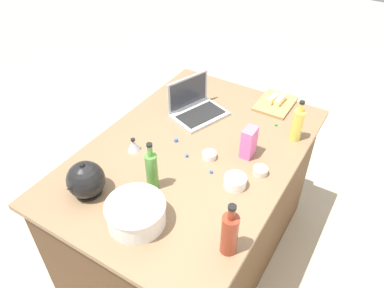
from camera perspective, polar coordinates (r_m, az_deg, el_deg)
The scene contains 20 objects.
ground_plane at distance 2.69m, azimuth 0.00°, elevation -15.81°, with size 12.00×12.00×0.00m, color #B7A88E.
island_counter at distance 2.33m, azimuth 0.00°, elevation -9.49°, with size 1.54×1.05×0.90m.
laptop at distance 2.27m, azimuth 0.58°, elevation 5.66°, with size 0.37×0.32×0.22m.
mixing_bowl_large at distance 1.65m, azimuth -8.55°, elevation -10.34°, with size 0.27×0.27×0.12m.
bottle_olive at distance 1.76m, azimuth -6.17°, elevation -4.01°, with size 0.06×0.06×0.27m.
bottle_soy at distance 1.52m, azimuth 5.76°, elevation -13.41°, with size 0.07×0.07×0.27m.
bottle_oil at distance 2.12m, azimuth 15.80°, elevation 2.90°, with size 0.06×0.06×0.25m.
kettle at distance 1.81m, azimuth -15.92°, elevation -5.34°, with size 0.21×0.18×0.20m.
cutting_board at distance 2.43m, azimuth 12.61°, elevation 6.04°, with size 0.28×0.21×0.02m, color #AD7F4C.
butter_stick_left at distance 2.42m, azimuth 12.24°, elevation 6.78°, with size 0.11×0.04×0.04m, color #F4E58C.
butter_stick_right at distance 2.42m, azimuth 13.29°, elevation 6.54°, with size 0.11×0.04×0.04m, color #F4E58C.
ramekin_small at distance 1.82m, azimuth 6.61°, elevation -5.72°, with size 0.11×0.11×0.05m, color white.
ramekin_medium at distance 1.97m, azimuth 2.71°, elevation -1.69°, with size 0.07×0.07×0.04m, color white.
ramekin_wide at distance 1.91m, azimuth 10.40°, elevation -4.07°, with size 0.07×0.07×0.04m, color beige.
kitchen_timer at distance 2.03m, azimuth -8.92°, elevation -0.14°, with size 0.07×0.07×0.08m.
candy_bag at distance 1.96m, azimuth 8.67°, elevation 0.25°, with size 0.09×0.06×0.17m, color pink.
candy_0 at distance 2.08m, azimuth -2.45°, elevation 0.62°, with size 0.02×0.02×0.02m, color blue.
candy_1 at distance 1.98m, azimuth -0.77°, elevation -1.77°, with size 0.02×0.02×0.02m, color blue.
candy_2 at distance 2.25m, azimuth 12.71°, elevation 2.90°, with size 0.02×0.02×0.02m, color green.
candy_4 at distance 1.89m, azimuth 2.94°, elevation -4.22°, with size 0.02×0.02×0.02m, color blue.
Camera 1 is at (1.31, 0.80, 2.21)m, focal length 34.91 mm.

